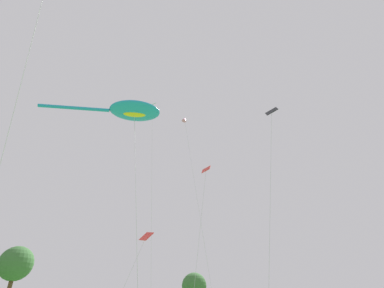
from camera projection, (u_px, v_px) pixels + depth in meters
big_show_kite at (132, 111)px, 25.64m from camera, size 9.80×9.36×16.86m
small_kite_bird_shape at (152, 121)px, 38.51m from camera, size 2.96×2.21×25.58m
small_kite_delta_white at (206, 175)px, 26.64m from camera, size 2.38×1.16×13.02m
small_kite_triangle_green at (146, 238)px, 24.34m from camera, size 3.22×0.97×7.15m
small_kite_box_yellow at (185, 121)px, 37.85m from camera, size 2.48×3.01×23.06m
small_kite_stunt_black at (272, 117)px, 24.84m from camera, size 4.54×1.43×16.79m
tree_broad_distant at (194, 286)px, 54.87m from camera, size 4.58×4.58×7.38m
tree_oak_left at (16, 264)px, 43.10m from camera, size 4.80×4.80×9.59m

